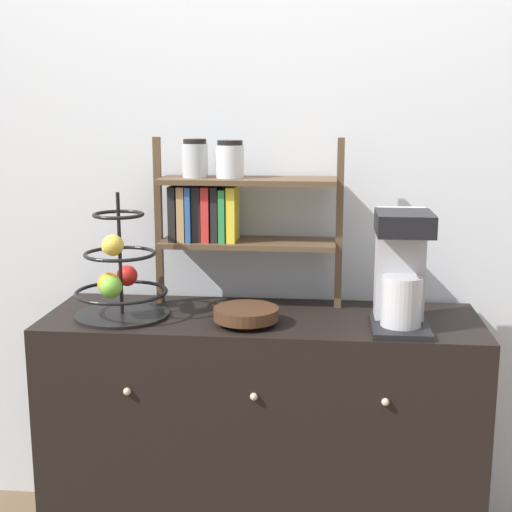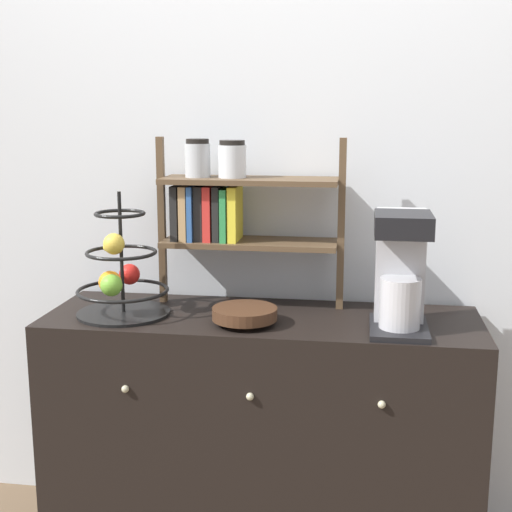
% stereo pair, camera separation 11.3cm
% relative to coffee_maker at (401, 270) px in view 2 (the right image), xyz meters
% --- Properties ---
extents(wall_back, '(7.00, 0.05, 2.60)m').
position_rel_coffee_maker_xyz_m(wall_back, '(-0.45, 0.34, 0.27)').
color(wall_back, silver).
rests_on(wall_back, ground_plane).
extents(sideboard, '(1.45, 0.49, 0.84)m').
position_rel_coffee_maker_xyz_m(sideboard, '(-0.45, 0.07, -0.61)').
color(sideboard, black).
rests_on(sideboard, ground_plane).
extents(coffee_maker, '(0.18, 0.26, 0.37)m').
position_rel_coffee_maker_xyz_m(coffee_maker, '(0.00, 0.00, 0.00)').
color(coffee_maker, black).
rests_on(coffee_maker, sideboard).
extents(fruit_stand, '(0.31, 0.31, 0.41)m').
position_rel_coffee_maker_xyz_m(fruit_stand, '(-0.91, 0.01, -0.06)').
color(fruit_stand, black).
rests_on(fruit_stand, sideboard).
extents(wooden_bowl, '(0.21, 0.21, 0.05)m').
position_rel_coffee_maker_xyz_m(wooden_bowl, '(-0.49, -0.03, -0.16)').
color(wooden_bowl, '#422819').
rests_on(wooden_bowl, sideboard).
extents(shelf_hutch, '(0.65, 0.20, 0.58)m').
position_rel_coffee_maker_xyz_m(shelf_hutch, '(-0.59, 0.20, 0.17)').
color(shelf_hutch, brown).
rests_on(shelf_hutch, sideboard).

